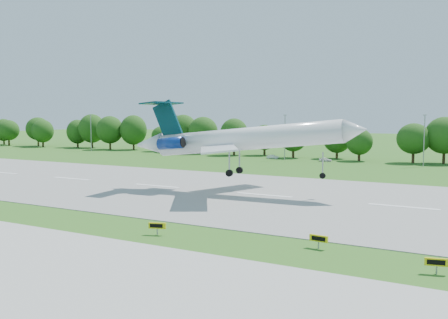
% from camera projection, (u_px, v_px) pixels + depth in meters
% --- Properties ---
extents(ground, '(600.00, 600.00, 0.00)m').
position_uv_depth(ground, '(166.00, 228.00, 53.17)').
color(ground, '#245917').
rests_on(ground, ground).
extents(runway, '(400.00, 45.00, 0.08)m').
position_uv_depth(runway, '(264.00, 195.00, 74.91)').
color(runway, gray).
rests_on(runway, ground).
extents(taxiway, '(400.00, 23.00, 0.08)m').
position_uv_depth(taxiway, '(26.00, 275.00, 37.51)').
color(taxiway, '#ADADA8').
rests_on(taxiway, ground).
extents(tree_line, '(288.40, 8.40, 10.40)m').
position_uv_depth(tree_line, '(369.00, 137.00, 132.64)').
color(tree_line, '#382314').
rests_on(tree_line, ground).
extents(light_poles, '(175.90, 0.25, 12.19)m').
position_uv_depth(light_poles, '(350.00, 138.00, 125.15)').
color(light_poles, gray).
rests_on(light_poles, ground).
extents(airliner, '(37.36, 26.93, 11.73)m').
position_uv_depth(airliner, '(235.00, 139.00, 76.32)').
color(airliner, white).
rests_on(airliner, ground).
extents(taxi_sign_left, '(1.76, 0.76, 1.26)m').
position_uv_depth(taxi_sign_left, '(157.00, 226.00, 50.08)').
color(taxi_sign_left, gray).
rests_on(taxi_sign_left, ground).
extents(taxi_sign_centre, '(1.77, 0.37, 1.23)m').
position_uv_depth(taxi_sign_centre, '(319.00, 239.00, 44.97)').
color(taxi_sign_centre, gray).
rests_on(taxi_sign_centre, ground).
extents(taxi_sign_right, '(1.75, 0.62, 1.23)m').
position_uv_depth(taxi_sign_right, '(437.00, 262.00, 37.70)').
color(taxi_sign_right, gray).
rests_on(taxi_sign_right, ground).
extents(service_vehicle_a, '(3.43, 1.56, 1.09)m').
position_uv_depth(service_vehicle_a, '(273.00, 157.00, 138.42)').
color(service_vehicle_a, silver).
rests_on(service_vehicle_a, ground).
extents(service_vehicle_b, '(3.43, 2.01, 1.10)m').
position_uv_depth(service_vehicle_b, '(325.00, 160.00, 129.52)').
color(service_vehicle_b, white).
rests_on(service_vehicle_b, ground).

